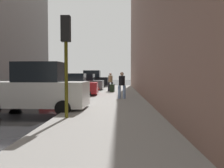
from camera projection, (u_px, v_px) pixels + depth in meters
ground_plane at (2, 106)px, 11.88m from camera, size 120.00×120.00×0.00m
sidewalk at (112, 105)px, 11.67m from camera, size 4.00×40.00×0.15m
parked_white_van at (37, 89)px, 9.93m from camera, size 4.66×2.18×2.25m
parked_red_hatchback at (71, 86)px, 16.66m from camera, size 4.26×2.17×1.79m
parked_gray_coupe at (83, 83)px, 22.54m from camera, size 4.25×2.16×1.79m
parked_black_suv at (91, 80)px, 28.49m from camera, size 4.62×2.10×2.25m
fire_hydrant at (97, 89)px, 18.88m from camera, size 0.42×0.22×0.70m
traffic_light at (66, 44)px, 7.67m from camera, size 0.32×0.32×3.60m
pedestrian_in_tan_coat at (110, 81)px, 20.25m from camera, size 0.53×0.50×1.71m
pedestrian_in_jeans at (122, 84)px, 14.12m from camera, size 0.50×0.40×1.71m
rolling_suitcase at (112, 88)px, 19.48m from camera, size 0.43×0.60×1.04m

